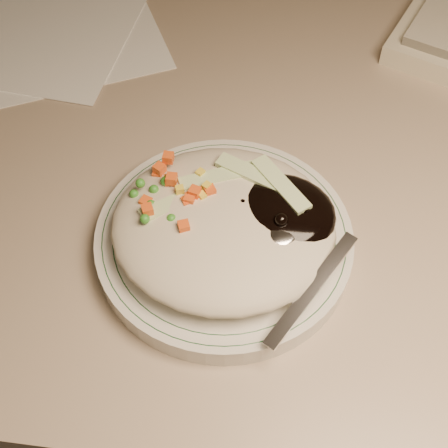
# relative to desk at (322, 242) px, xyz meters

# --- Properties ---
(desk) EXTENTS (1.40, 0.70, 0.74)m
(desk) POSITION_rel_desk_xyz_m (0.00, 0.00, 0.00)
(desk) COLOR gray
(desk) RESTS_ON ground
(plate) EXTENTS (0.23, 0.23, 0.02)m
(plate) POSITION_rel_desk_xyz_m (-0.11, -0.16, 0.21)
(plate) COLOR silver
(plate) RESTS_ON desk
(plate_rim) EXTENTS (0.22, 0.22, 0.00)m
(plate_rim) POSITION_rel_desk_xyz_m (-0.11, -0.16, 0.22)
(plate_rim) COLOR #144723
(plate_rim) RESTS_ON plate
(meal) EXTENTS (0.21, 0.19, 0.05)m
(meal) POSITION_rel_desk_xyz_m (-0.10, -0.16, 0.24)
(meal) COLOR beige
(meal) RESTS_ON plate
(papers) EXTENTS (0.38, 0.32, 0.00)m
(papers) POSITION_rel_desk_xyz_m (-0.39, 0.12, 0.20)
(papers) COLOR white
(papers) RESTS_ON desk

